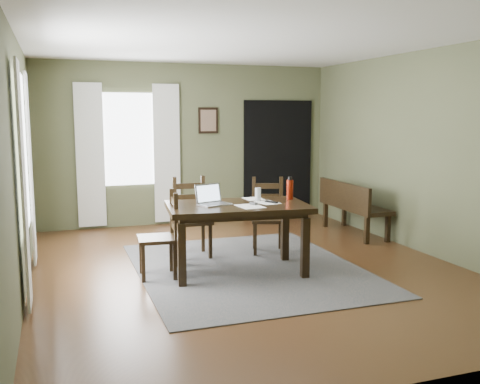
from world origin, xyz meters
name	(u,v)px	position (x,y,z in m)	size (l,w,h in m)	color
ground	(248,269)	(0.00, 0.00, -0.01)	(5.00, 6.00, 0.01)	#492C16
room_shell	(248,119)	(0.00, 0.00, 1.80)	(5.02, 6.02, 2.71)	#525638
rug	(248,268)	(0.00, 0.00, 0.01)	(2.60, 3.20, 0.01)	#454545
dining_table	(238,213)	(-0.17, -0.11, 0.72)	(1.72, 1.14, 0.81)	black
chair_end	(162,236)	(-1.04, 0.01, 0.49)	(0.47, 0.47, 0.99)	black
chair_back_left	(192,218)	(-0.49, 0.81, 0.51)	(0.45, 0.46, 1.03)	black
chair_back_right	(268,216)	(0.53, 0.67, 0.49)	(0.56, 0.56, 1.00)	black
bench	(351,203)	(2.15, 1.24, 0.49)	(0.47, 1.46, 0.82)	black
laptop	(212,199)	(-0.46, -0.02, 0.88)	(0.41, 0.37, 0.24)	#B7B7BC
computer_mouse	(254,204)	(-0.01, -0.21, 0.84)	(0.05, 0.09, 0.03)	#3F3F42
tv_remote	(271,202)	(0.24, -0.15, 0.83)	(0.05, 0.17, 0.02)	black
drinking_glass	(258,194)	(0.14, 0.04, 0.90)	(0.07, 0.07, 0.16)	silver
water_bottle	(290,189)	(0.55, 0.03, 0.95)	(0.10, 0.10, 0.28)	#971F0B
paper_b	(268,203)	(0.20, -0.12, 0.82)	(0.22, 0.28, 0.00)	white
paper_c	(254,199)	(0.14, 0.20, 0.82)	(0.21, 0.28, 0.00)	white
paper_e	(250,206)	(-0.09, -0.30, 0.82)	(0.25, 0.33, 0.00)	white
window_left	(23,153)	(-2.47, 0.20, 1.45)	(0.01, 1.30, 1.70)	white
window_back	(129,139)	(-1.00, 2.97, 1.45)	(1.00, 0.01, 1.50)	white
curtain_left_near	(23,186)	(-2.44, -0.62, 1.20)	(0.03, 0.48, 2.30)	silver
curtain_left_far	(30,169)	(-2.44, 1.02, 1.20)	(0.03, 0.48, 2.30)	silver
curtain_back_left	(90,156)	(-1.62, 2.94, 1.20)	(0.44, 0.03, 2.30)	silver
curtain_back_right	(167,154)	(-0.38, 2.94, 1.20)	(0.44, 0.03, 2.30)	silver
framed_picture	(208,120)	(0.35, 2.97, 1.75)	(0.34, 0.03, 0.44)	black
doorway_back	(278,159)	(1.65, 2.97, 1.05)	(1.30, 0.03, 2.10)	black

